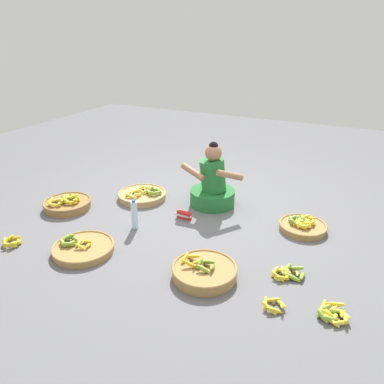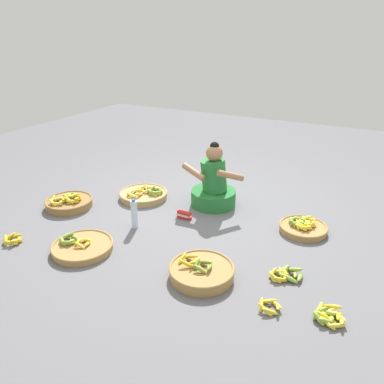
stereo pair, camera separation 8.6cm
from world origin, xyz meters
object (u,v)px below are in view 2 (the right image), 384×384
object	(u,v)px
vendor_woman_front	(213,186)
banana_basket_back_left	(144,194)
loose_bananas_front_right	(13,239)
loose_bananas_mid_right	(286,274)
banana_basket_back_right	(303,227)
loose_bananas_back_center	(328,316)
packet_carton_stack	(184,215)
loose_bananas_near_vendor	(270,306)
water_bottle	(134,214)
banana_basket_front_center	(69,202)
banana_basket_front_left	(201,271)
banana_basket_near_bicycle	(82,246)

from	to	relation	value
vendor_woman_front	banana_basket_back_left	bearing A→B (deg)	-165.08
loose_bananas_front_right	loose_bananas_mid_right	bearing A→B (deg)	15.14
banana_basket_back_right	loose_bananas_back_center	xyz separation A→B (m)	(0.44, -1.19, -0.02)
loose_bananas_back_center	packet_carton_stack	size ratio (longest dim) A/B	1.39
loose_bananas_near_vendor	water_bottle	xyz separation A→B (m)	(-1.61, 0.56, 0.13)
loose_bananas_mid_right	loose_bananas_near_vendor	bearing A→B (deg)	-90.55
loose_bananas_front_right	packet_carton_stack	world-z (taller)	packet_carton_stack
banana_basket_front_center	vendor_woman_front	bearing A→B (deg)	29.59
loose_bananas_near_vendor	packet_carton_stack	size ratio (longest dim) A/B	1.07
banana_basket_front_left	loose_bananas_back_center	bearing A→B (deg)	-1.64
banana_basket_near_bicycle	banana_basket_front_center	xyz separation A→B (m)	(-0.78, 0.63, 0.02)
banana_basket_back_right	loose_bananas_front_right	xyz separation A→B (m)	(-2.44, -1.52, -0.01)
loose_bananas_near_vendor	packet_carton_stack	world-z (taller)	packet_carton_stack
banana_basket_near_bicycle	banana_basket_front_center	bearing A→B (deg)	140.88
banana_basket_front_left	loose_bananas_mid_right	distance (m)	0.70
water_bottle	packet_carton_stack	size ratio (longest dim) A/B	1.77
loose_bananas_front_right	water_bottle	bearing A→B (deg)	42.46
banana_basket_front_left	loose_bananas_back_center	distance (m)	1.02
banana_basket_back_right	water_bottle	bearing A→B (deg)	-155.26
banana_basket_near_bicycle	water_bottle	distance (m)	0.63
loose_bananas_mid_right	loose_bananas_front_right	size ratio (longest dim) A/B	1.31
loose_bananas_front_right	water_bottle	world-z (taller)	water_bottle
loose_bananas_back_center	loose_bananas_front_right	bearing A→B (deg)	-173.53
banana_basket_back_left	water_bottle	size ratio (longest dim) A/B	1.82
loose_bananas_mid_right	packet_carton_stack	size ratio (longest dim) A/B	1.52
banana_basket_front_center	loose_bananas_mid_right	world-z (taller)	banana_basket_front_center
banana_basket_near_bicycle	loose_bananas_mid_right	distance (m)	1.85
banana_basket_back_right	banana_basket_front_center	xyz separation A→B (m)	(-2.53, -0.68, 0.01)
vendor_woman_front	banana_basket_near_bicycle	world-z (taller)	vendor_woman_front
banana_basket_back_left	loose_bananas_front_right	world-z (taller)	banana_basket_back_left
loose_bananas_front_right	packet_carton_stack	xyz separation A→B (m)	(1.23, 1.20, 0.01)
banana_basket_back_left	packet_carton_stack	size ratio (longest dim) A/B	3.21
vendor_woman_front	banana_basket_front_center	xyz separation A→B (m)	(-1.46, -0.83, -0.18)
banana_basket_back_left	loose_bananas_back_center	bearing A→B (deg)	-25.58
banana_basket_front_center	water_bottle	size ratio (longest dim) A/B	1.67
loose_bananas_mid_right	loose_bananas_near_vendor	world-z (taller)	loose_bananas_mid_right
vendor_woman_front	loose_bananas_mid_right	distance (m)	1.51
loose_bananas_mid_right	water_bottle	size ratio (longest dim) A/B	0.86
banana_basket_back_left	packet_carton_stack	xyz separation A→B (m)	(0.69, -0.25, -0.00)
banana_basket_back_left	loose_bananas_mid_right	distance (m)	2.09
loose_bananas_back_center	banana_basket_near_bicycle	bearing A→B (deg)	-176.82
loose_bananas_mid_right	packet_carton_stack	distance (m)	1.36
banana_basket_front_left	water_bottle	bearing A→B (deg)	155.95
banana_basket_near_bicycle	loose_bananas_mid_right	size ratio (longest dim) A/B	2.06
vendor_woman_front	loose_bananas_near_vendor	xyz separation A→B (m)	(1.11, -1.43, -0.21)
loose_bananas_near_vendor	water_bottle	distance (m)	1.71
banana_basket_back_left	loose_bananas_front_right	bearing A→B (deg)	-110.33
banana_basket_front_center	loose_bananas_mid_right	xyz separation A→B (m)	(2.57, -0.17, -0.03)
banana_basket_near_bicycle	banana_basket_front_left	bearing A→B (deg)	7.37
loose_bananas_front_right	loose_bananas_back_center	bearing A→B (deg)	6.47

